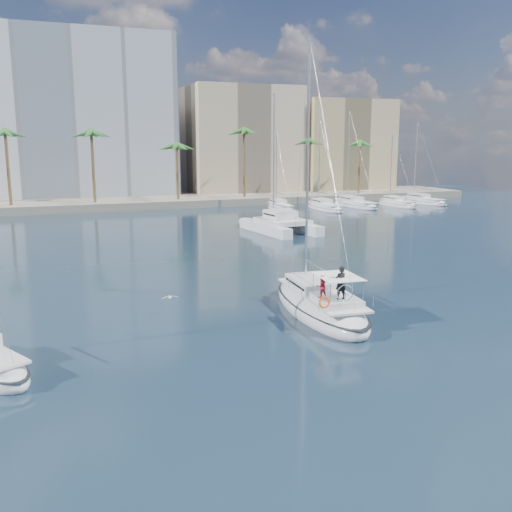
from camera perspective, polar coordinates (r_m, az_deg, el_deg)
name	(u,v)px	position (r m, az deg, el deg)	size (l,w,h in m)	color
ground	(285,305)	(36.24, 2.97, -4.88)	(160.00, 160.00, 0.00)	black
quay	(132,202)	(94.33, -12.32, 5.28)	(120.00, 14.00, 1.20)	gray
building_modern	(45,119)	(104.86, -20.34, 12.77)	(42.00, 16.00, 28.00)	silver
building_beige	(241,143)	(108.02, -1.48, 11.26)	(20.00, 14.00, 20.00)	#C6AB8E
building_tan_right	(341,148)	(114.52, 8.51, 10.65)	(18.00, 12.00, 18.00)	tan
palm_centre	(133,141)	(89.90, -12.18, 11.19)	(3.60, 3.60, 12.30)	brown
palm_right	(332,141)	(101.02, 7.62, 11.32)	(3.60, 3.60, 12.30)	brown
main_sloop	(320,305)	(34.52, 6.39, -4.86)	(4.59, 11.68, 16.94)	silver
catamaran	(281,222)	(65.27, 2.48, 3.39)	(6.36, 10.99, 15.47)	silver
seagull	(170,297)	(33.94, -8.60, -4.10)	(0.99, 0.42, 0.18)	silver
moored_yacht_a	(280,210)	(86.47, 2.43, 4.60)	(2.72, 9.35, 11.90)	silver
moored_yacht_b	(325,210)	(87.48, 6.88, 4.61)	(3.14, 10.78, 13.72)	silver
moored_yacht_c	(355,207)	(92.39, 9.88, 4.88)	(3.55, 12.21, 15.54)	silver
moored_yacht_d	(397,206)	(94.24, 13.91, 4.84)	(2.72, 9.35, 11.90)	silver
moored_yacht_e	(423,204)	(99.66, 16.34, 5.05)	(3.14, 10.78, 13.72)	silver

